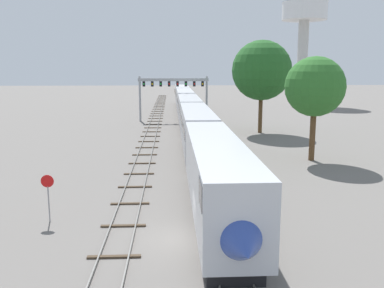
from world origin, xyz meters
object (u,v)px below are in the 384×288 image
(water_tower, at_px, (304,18))
(trackside_tree_left, at_px, (315,87))
(passenger_train, at_px, (189,111))
(stop_sign, at_px, (48,191))
(trackside_tree_mid, at_px, (262,70))
(signal_gantry, at_px, (173,88))

(water_tower, xyz_separation_m, trackside_tree_left, (-19.17, -64.88, -13.87))
(passenger_train, bearing_deg, stop_sign, -104.58)
(passenger_train, height_order, trackside_tree_mid, trackside_tree_mid)
(water_tower, bearing_deg, trackside_tree_mid, -113.60)
(passenger_train, relative_size, water_tower, 3.67)
(trackside_tree_mid, bearing_deg, trackside_tree_left, -85.69)
(passenger_train, height_order, signal_gantry, signal_gantry)
(water_tower, relative_size, trackside_tree_left, 2.56)
(signal_gantry, xyz_separation_m, trackside_tree_mid, (12.17, -13.98, 3.00))
(water_tower, bearing_deg, stop_sign, -116.64)
(stop_sign, height_order, trackside_tree_mid, trackside_tree_mid)
(water_tower, distance_m, trackside_tree_left, 69.06)
(signal_gantry, xyz_separation_m, stop_sign, (-7.75, -47.59, -3.85))
(trackside_tree_left, height_order, trackside_tree_mid, trackside_tree_mid)
(passenger_train, bearing_deg, trackside_tree_mid, -26.00)
(signal_gantry, relative_size, trackside_tree_mid, 0.94)
(signal_gantry, relative_size, stop_sign, 4.20)
(signal_gantry, bearing_deg, trackside_tree_mid, -48.96)
(water_tower, distance_m, trackside_tree_mid, 52.73)
(signal_gantry, distance_m, water_tower, 48.93)
(trackside_tree_mid, bearing_deg, signal_gantry, 131.04)
(passenger_train, bearing_deg, trackside_tree_left, -63.65)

